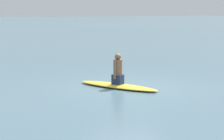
{
  "coord_description": "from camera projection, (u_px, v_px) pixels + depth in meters",
  "views": [
    {
      "loc": [
        -11.35,
        5.17,
        2.51
      ],
      "look_at": [
        -0.16,
        0.64,
        0.65
      ],
      "focal_mm": 60.65,
      "sensor_mm": 36.0,
      "label": 1
    }
  ],
  "objects": [
    {
      "name": "ground_plane",
      "position": [
        128.0,
        87.0,
        12.69
      ],
      "size": [
        400.0,
        400.0,
        0.0
      ],
      "primitive_type": "plane",
      "color": "slate"
    },
    {
      "name": "surfboard",
      "position": [
        118.0,
        86.0,
        12.66
      ],
      "size": [
        2.9,
        2.25,
        0.12
      ],
      "primitive_type": "ellipsoid",
      "rotation": [
        0.0,
        0.0,
        0.59
      ],
      "color": "gold",
      "rests_on": "ground"
    },
    {
      "name": "person_paddler",
      "position": [
        118.0,
        70.0,
        12.58
      ],
      "size": [
        0.44,
        0.42,
        1.03
      ],
      "rotation": [
        0.0,
        0.0,
        0.59
      ],
      "color": "navy",
      "rests_on": "surfboard"
    }
  ]
}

